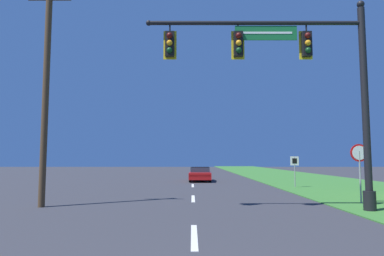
{
  "coord_description": "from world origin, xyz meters",
  "views": [
    {
      "loc": [
        -0.06,
        -2.62,
        1.9
      ],
      "look_at": [
        0.0,
        23.62,
        4.28
      ],
      "focal_mm": 32.0,
      "sensor_mm": 36.0,
      "label": 1
    }
  ],
  "objects_px": {
    "route_sign_post": "(294,165)",
    "signal_mast": "(304,78)",
    "car_ahead": "(199,174)",
    "utility_pole_near": "(45,85)",
    "stop_sign": "(359,160)"
  },
  "relations": [
    {
      "from": "car_ahead",
      "to": "route_sign_post",
      "type": "bearing_deg",
      "value": -47.35
    },
    {
      "from": "stop_sign",
      "to": "route_sign_post",
      "type": "height_order",
      "value": "stop_sign"
    },
    {
      "from": "car_ahead",
      "to": "stop_sign",
      "type": "distance_m",
      "value": 16.24
    },
    {
      "from": "route_sign_post",
      "to": "signal_mast",
      "type": "bearing_deg",
      "value": -104.21
    },
    {
      "from": "stop_sign",
      "to": "route_sign_post",
      "type": "distance_m",
      "value": 8.19
    },
    {
      "from": "signal_mast",
      "to": "route_sign_post",
      "type": "height_order",
      "value": "signal_mast"
    },
    {
      "from": "car_ahead",
      "to": "signal_mast",
      "type": "bearing_deg",
      "value": -78.21
    },
    {
      "from": "car_ahead",
      "to": "route_sign_post",
      "type": "height_order",
      "value": "route_sign_post"
    },
    {
      "from": "signal_mast",
      "to": "route_sign_post",
      "type": "bearing_deg",
      "value": 75.79
    },
    {
      "from": "utility_pole_near",
      "to": "route_sign_post",
      "type": "bearing_deg",
      "value": 35.4
    },
    {
      "from": "signal_mast",
      "to": "car_ahead",
      "type": "relative_size",
      "value": 1.9
    },
    {
      "from": "stop_sign",
      "to": "utility_pole_near",
      "type": "height_order",
      "value": "utility_pole_near"
    },
    {
      "from": "route_sign_post",
      "to": "stop_sign",
      "type": "bearing_deg",
      "value": -87.6
    },
    {
      "from": "car_ahead",
      "to": "utility_pole_near",
      "type": "height_order",
      "value": "utility_pole_near"
    },
    {
      "from": "stop_sign",
      "to": "signal_mast",
      "type": "bearing_deg",
      "value": -144.43
    }
  ]
}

